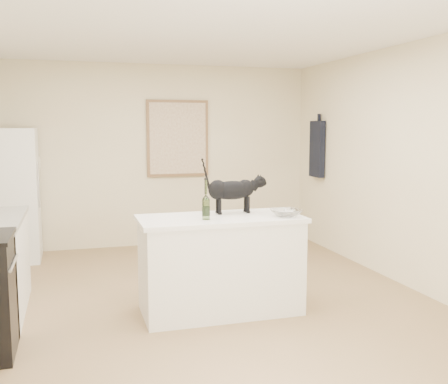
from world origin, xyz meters
TOP-DOWN VIEW (x-y plane):
  - floor at (0.00, 0.00)m, footprint 5.50×5.50m
  - ceiling at (0.00, 0.00)m, footprint 5.50×5.50m
  - wall_back at (0.00, 2.75)m, footprint 4.50×0.00m
  - wall_front at (0.00, -2.75)m, footprint 4.50×0.00m
  - wall_right at (2.25, 0.00)m, footprint 0.00×5.50m
  - island_base at (0.10, -0.20)m, footprint 1.44×0.67m
  - island_top at (0.10, -0.20)m, footprint 1.50×0.70m
  - fridge at (-1.95, 2.35)m, footprint 0.68×0.68m
  - artwork_frame at (0.30, 2.72)m, footprint 0.90×0.03m
  - artwork_canvas at (0.30, 2.70)m, footprint 0.82×0.00m
  - hanging_garment at (2.19, 2.05)m, footprint 0.08×0.34m
  - black_cat at (0.26, -0.05)m, footprint 0.57×0.17m
  - wine_bottle at (-0.06, -0.31)m, footprint 0.09×0.09m
  - glass_bowl at (0.68, -0.37)m, footprint 0.31×0.31m
  - fridge_paper at (-1.60, 2.45)m, footprint 0.05×0.12m

SIDE VIEW (x-z plane):
  - floor at x=0.00m, z-range 0.00..0.00m
  - island_base at x=0.10m, z-range 0.00..0.86m
  - fridge at x=-1.95m, z-range 0.00..1.70m
  - island_top at x=0.10m, z-range 0.86..0.90m
  - glass_bowl at x=0.68m, z-range 0.90..0.97m
  - wine_bottle at x=-0.06m, z-range 0.90..1.22m
  - black_cat at x=0.26m, z-range 0.90..1.29m
  - fridge_paper at x=-1.60m, z-range 1.17..1.33m
  - wall_back at x=0.00m, z-range -0.95..3.55m
  - wall_front at x=0.00m, z-range -0.95..3.55m
  - wall_right at x=2.25m, z-range -1.45..4.05m
  - hanging_garment at x=2.19m, z-range 1.00..1.80m
  - artwork_frame at x=0.30m, z-range 1.00..2.10m
  - artwork_canvas at x=0.30m, z-range 1.04..2.06m
  - ceiling at x=0.00m, z-range 2.60..2.60m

